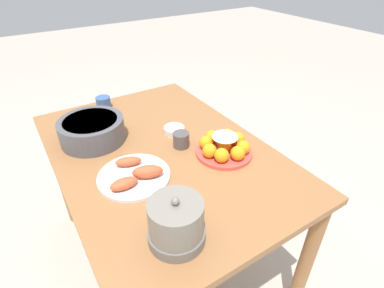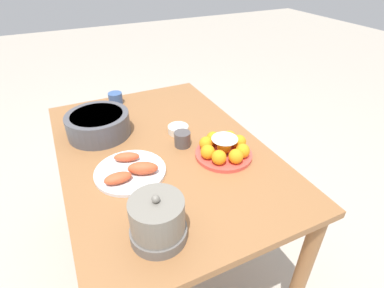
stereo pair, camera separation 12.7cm
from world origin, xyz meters
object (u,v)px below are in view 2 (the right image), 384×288
cup_far (115,98)px  cake_plate (224,148)px  sauce_bowl (178,129)px  seafood_platter (131,170)px  cup_near (182,139)px  serving_bowl (98,124)px  dining_table (163,167)px  warming_pot (158,220)px

cup_far → cake_plate: bearing=-157.5°
sauce_bowl → seafood_platter: (-0.21, 0.29, -0.00)m
cup_near → cup_far: size_ratio=0.94×
cake_plate → cup_near: size_ratio=3.34×
serving_bowl → cup_near: bearing=-129.3°
sauce_bowl → cup_near: cup_near is taller
sauce_bowl → cup_near: 0.11m
dining_table → seafood_platter: seafood_platter is taller
serving_bowl → sauce_bowl: bearing=-113.3°
dining_table → sauce_bowl: 0.19m
serving_bowl → sauce_bowl: 0.37m
seafood_platter → dining_table: bearing=-55.4°
cake_plate → cup_near: 0.19m
dining_table → serving_bowl: 0.36m
warming_pot → serving_bowl: bearing=3.6°
dining_table → seafood_platter: size_ratio=4.48×
serving_bowl → cup_far: size_ratio=3.76×
serving_bowl → seafood_platter: (-0.35, -0.05, -0.04)m
dining_table → cup_near: size_ratio=17.34×
sauce_bowl → cup_far: bearing=23.5°
sauce_bowl → cup_near: size_ratio=1.35×
dining_table → cup_far: bearing=8.0°
dining_table → warming_pot: warming_pot is taller
sauce_bowl → cup_near: bearing=166.4°
cup_far → warming_pot: size_ratio=0.44×
cake_plate → cup_far: cake_plate is taller
dining_table → serving_bowl: (0.23, 0.22, 0.16)m
sauce_bowl → cup_near: (-0.11, 0.03, 0.02)m
dining_table → serving_bowl: size_ratio=4.33×
cup_near → dining_table: bearing=76.4°
seafood_platter → serving_bowl: bearing=8.1°
cup_far → warming_pot: bearing=173.9°
cup_near → cup_far: (0.55, 0.16, -0.00)m
dining_table → cup_far: size_ratio=16.29×
dining_table → sauce_bowl: sauce_bowl is taller
sauce_bowl → warming_pot: bearing=151.2°
serving_bowl → cup_near: (-0.26, -0.31, -0.02)m
warming_pot → cup_near: bearing=-32.2°
serving_bowl → seafood_platter: 0.36m
cup_far → warming_pot: warming_pot is taller
seafood_platter → cup_far: bearing=-8.6°
cake_plate → warming_pot: warming_pot is taller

